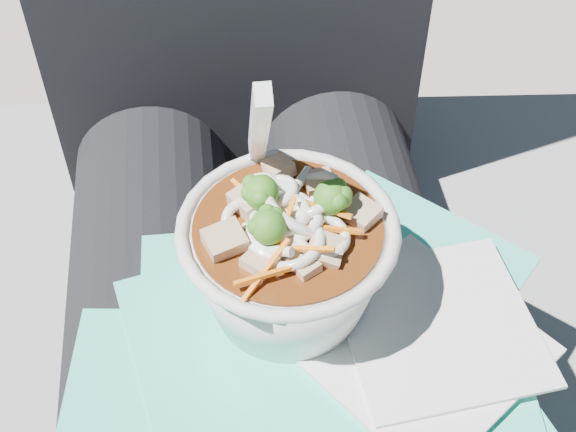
{
  "coord_description": "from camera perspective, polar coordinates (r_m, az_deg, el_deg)",
  "views": [
    {
      "loc": [
        -0.03,
        -0.34,
        1.05
      ],
      "look_at": [
        0.02,
        -0.01,
        0.68
      ],
      "focal_mm": 50.0,
      "sensor_mm": 36.0,
      "label": 1
    }
  ],
  "objects": [
    {
      "name": "udon_bowl",
      "position": [
        0.53,
        -0.01,
        -2.72
      ],
      "size": [
        0.15,
        0.15,
        0.19
      ],
      "color": "silver",
      "rests_on": "plastic_bag"
    },
    {
      "name": "plastic_bag",
      "position": [
        0.55,
        1.2,
        -10.13
      ],
      "size": [
        0.36,
        0.33,
        0.01
      ],
      "color": "#30CAAF",
      "rests_on": "lap"
    },
    {
      "name": "stone_ledge",
      "position": [
        0.97,
        -2.11,
        -11.4
      ],
      "size": [
        1.04,
        0.59,
        0.43
      ],
      "primitive_type": "cube",
      "rotation": [
        0.0,
        0.0,
        -0.09
      ],
      "color": "slate",
      "rests_on": "ground"
    },
    {
      "name": "lap",
      "position": [
        0.65,
        -1.5,
        -9.74
      ],
      "size": [
        0.32,
        0.48,
        0.14
      ],
      "color": "black",
      "rests_on": "stone_ledge"
    },
    {
      "name": "person_body",
      "position": [
        0.68,
        -2.37,
        -1.76
      ],
      "size": [
        0.34,
        0.94,
        0.98
      ],
      "color": "black",
      "rests_on": "ground"
    },
    {
      "name": "napkins",
      "position": [
        0.55,
        9.83,
        -8.53
      ],
      "size": [
        0.19,
        0.19,
        0.01
      ],
      "color": "silver",
      "rests_on": "plastic_bag"
    }
  ]
}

